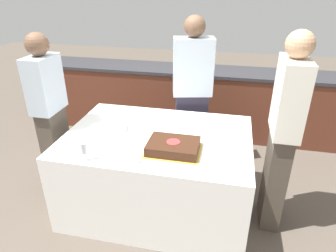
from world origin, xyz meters
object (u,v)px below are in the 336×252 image
(person_cutting_cake, at_px, (192,93))
(person_seated_left, at_px, (51,116))
(plate_stack, at_px, (114,127))
(person_seated_right, at_px, (283,135))
(cake, at_px, (173,146))
(wine_glass, at_px, (84,149))

(person_cutting_cake, height_order, person_seated_left, person_cutting_cake)
(plate_stack, relative_size, person_seated_right, 0.14)
(cake, height_order, person_seated_left, person_seated_left)
(cake, relative_size, plate_stack, 1.87)
(cake, bearing_deg, person_cutting_cake, 90.00)
(cake, xyz_separation_m, person_cutting_cake, (-0.00, 1.04, 0.08))
(cake, height_order, plate_stack, cake)
(plate_stack, xyz_separation_m, wine_glass, (-0.03, -0.54, 0.07))
(wine_glass, xyz_separation_m, person_cutting_cake, (0.63, 1.32, 0.02))
(plate_stack, height_order, person_seated_left, person_seated_left)
(person_seated_left, bearing_deg, plate_stack, -88.10)
(person_cutting_cake, distance_m, person_seated_left, 1.47)
(person_seated_left, bearing_deg, person_seated_right, -90.00)
(cake, bearing_deg, person_seated_left, 169.18)
(person_cutting_cake, relative_size, person_seated_right, 1.00)
(cake, distance_m, person_cutting_cake, 1.04)
(cake, distance_m, wine_glass, 0.69)
(wine_glass, height_order, person_seated_left, person_seated_left)
(wine_glass, xyz_separation_m, person_seated_left, (-0.60, 0.52, -0.02))
(wine_glass, relative_size, person_cutting_cake, 0.09)
(cake, distance_m, person_seated_right, 0.89)
(wine_glass, relative_size, person_seated_left, 0.09)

